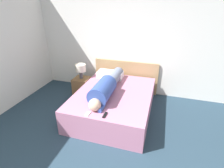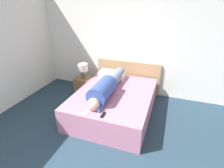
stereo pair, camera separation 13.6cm
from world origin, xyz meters
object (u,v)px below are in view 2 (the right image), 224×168
pillow_near_headboard (112,75)px  tv_remote (103,115)px  person_lying (107,87)px  nightstand (84,86)px  table_lamp (83,68)px  cell_phone (86,113)px  bed (114,103)px

pillow_near_headboard → tv_remote: 1.55m
person_lying → pillow_near_headboard: person_lying is taller
nightstand → table_lamp: (0.00, -0.00, 0.48)m
nightstand → tv_remote: size_ratio=3.03×
tv_remote → cell_phone: bearing=-170.9°
tv_remote → cell_phone: tv_remote is taller
pillow_near_headboard → cell_phone: pillow_near_headboard is taller
nightstand → table_lamp: table_lamp is taller
pillow_near_headboard → tv_remote: size_ratio=4.00×
person_lying → cell_phone: size_ratio=12.61×
cell_phone → nightstand: bearing=119.9°
bed → tv_remote: size_ratio=12.72×
pillow_near_headboard → nightstand: bearing=-165.8°
nightstand → person_lying: (0.86, -0.62, 0.41)m
bed → cell_phone: (-0.20, -0.85, 0.25)m
tv_remote → cell_phone: (-0.28, -0.04, -0.01)m
nightstand → pillow_near_headboard: size_ratio=0.76×
pillow_near_headboard → cell_phone: 1.55m
person_lying → cell_phone: person_lying is taller
bed → pillow_near_headboard: (-0.30, 0.69, 0.32)m
person_lying → cell_phone: (-0.07, -0.75, -0.15)m
bed → person_lying: bearing=-140.3°
nightstand → pillow_near_headboard: (0.68, 0.17, 0.34)m
table_lamp → person_lying: bearing=-36.0°
nightstand → cell_phone: size_ratio=3.50×
bed → tv_remote: bearing=-84.1°
bed → tv_remote: tv_remote is taller
bed → cell_phone: cell_phone is taller
nightstand → table_lamp: size_ratio=1.28×
bed → cell_phone: bearing=-103.0°
nightstand → cell_phone: (0.79, -1.37, 0.27)m
cell_phone → table_lamp: bearing=119.9°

